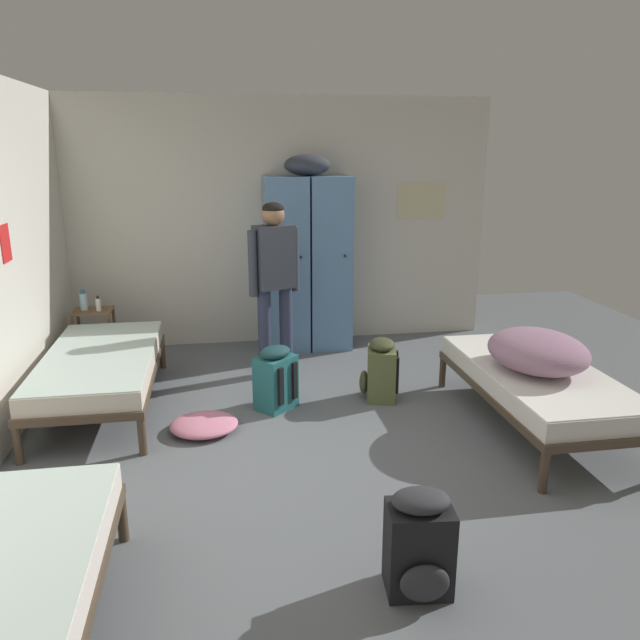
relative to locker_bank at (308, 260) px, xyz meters
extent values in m
plane|color=slate|center=(-0.25, -2.58, -0.97)|extent=(9.15, 9.15, 0.00)
cube|color=beige|center=(-0.25, 0.31, 0.37)|extent=(4.65, 0.06, 2.67)
cube|color=beige|center=(1.33, 0.28, 0.58)|extent=(0.55, 0.01, 0.40)
cube|color=red|center=(-2.51, -1.58, 0.48)|extent=(0.01, 0.20, 0.28)
cube|color=#5B84B2|center=(-0.23, 0.00, -0.04)|extent=(0.44, 0.52, 1.85)
cylinder|color=black|center=(-0.11, -0.27, 0.08)|extent=(0.02, 0.03, 0.02)
cube|color=#5B84B2|center=(0.23, 0.00, -0.04)|extent=(0.44, 0.52, 1.85)
cylinder|color=black|center=(0.35, -0.27, 0.08)|extent=(0.02, 0.03, 0.02)
ellipsoid|color=#333842|center=(0.00, 0.00, 0.99)|extent=(0.48, 0.36, 0.22)
cylinder|color=brown|center=(-2.39, -0.36, -0.69)|extent=(0.03, 0.03, 0.55)
cylinder|color=brown|center=(-2.04, -0.36, -0.69)|extent=(0.03, 0.03, 0.55)
cylinder|color=brown|center=(-2.39, -0.09, -0.69)|extent=(0.03, 0.03, 0.55)
cylinder|color=brown|center=(-2.04, -0.09, -0.69)|extent=(0.03, 0.03, 0.55)
cube|color=brown|center=(-2.21, -0.23, -0.78)|extent=(0.38, 0.30, 0.02)
cube|color=brown|center=(-2.21, -0.23, -0.41)|extent=(0.38, 0.30, 0.02)
cylinder|color=#473828|center=(-1.54, -3.32, -0.83)|extent=(0.06, 0.06, 0.28)
cylinder|color=#473828|center=(1.89, -1.40, -0.83)|extent=(0.06, 0.06, 0.28)
cylinder|color=#473828|center=(1.05, -1.40, -0.83)|extent=(0.06, 0.06, 0.28)
cylinder|color=#473828|center=(1.05, -3.24, -0.83)|extent=(0.06, 0.06, 0.28)
cube|color=#473828|center=(1.47, -2.32, -0.66)|extent=(0.90, 1.90, 0.06)
cube|color=silver|center=(1.47, -2.32, -0.56)|extent=(0.87, 1.84, 0.14)
cube|color=white|center=(1.47, -2.32, -0.48)|extent=(0.86, 1.82, 0.01)
cylinder|color=#473828|center=(-2.38, -2.30, -0.83)|extent=(0.06, 0.06, 0.28)
cylinder|color=#473828|center=(-1.54, -2.30, -0.83)|extent=(0.06, 0.06, 0.28)
cylinder|color=#473828|center=(-2.38, -0.46, -0.83)|extent=(0.06, 0.06, 0.28)
cylinder|color=#473828|center=(-1.54, -0.46, -0.83)|extent=(0.06, 0.06, 0.28)
cube|color=#473828|center=(-1.96, -1.38, -0.66)|extent=(0.90, 1.90, 0.06)
cube|color=beige|center=(-1.96, -1.38, -0.56)|extent=(0.87, 1.84, 0.14)
cube|color=silver|center=(-1.96, -1.38, -0.48)|extent=(0.86, 1.82, 0.01)
ellipsoid|color=gray|center=(1.44, -2.33, -0.33)|extent=(0.72, 0.87, 0.30)
cylinder|color=#2D334C|center=(-0.33, -0.77, -0.54)|extent=(0.13, 0.13, 0.86)
cylinder|color=#2D334C|center=(-0.54, -0.85, -0.54)|extent=(0.13, 0.13, 0.86)
cube|color=#333842|center=(-0.43, -0.81, 0.18)|extent=(0.41, 0.33, 0.59)
cylinder|color=#333842|center=(-0.23, -0.72, 0.14)|extent=(0.08, 0.08, 0.61)
cylinder|color=#333842|center=(-0.64, -0.89, 0.14)|extent=(0.08, 0.08, 0.61)
sphere|color=#936B4C|center=(-0.43, -0.81, 0.58)|extent=(0.21, 0.21, 0.21)
ellipsoid|color=black|center=(-0.43, -0.81, 0.63)|extent=(0.20, 0.20, 0.12)
cylinder|color=#B2DBEA|center=(-2.29, -0.21, -0.32)|extent=(0.07, 0.07, 0.17)
cylinder|color=#2666B2|center=(-2.29, -0.21, -0.22)|extent=(0.04, 0.04, 0.04)
cylinder|color=white|center=(-2.14, -0.27, -0.34)|extent=(0.05, 0.05, 0.12)
cylinder|color=black|center=(-2.14, -0.27, -0.26)|extent=(0.03, 0.03, 0.03)
cube|color=#566038|center=(0.42, -1.58, -0.74)|extent=(0.31, 0.37, 0.46)
ellipsoid|color=#383D23|center=(0.27, -1.54, -0.82)|extent=(0.13, 0.25, 0.20)
ellipsoid|color=#383D23|center=(0.42, -1.58, -0.47)|extent=(0.28, 0.33, 0.10)
cube|color=black|center=(0.57, -1.52, -0.72)|extent=(0.04, 0.05, 0.32)
cube|color=black|center=(0.53, -1.69, -0.72)|extent=(0.04, 0.05, 0.32)
cube|color=black|center=(-0.03, -3.97, -0.74)|extent=(0.34, 0.27, 0.46)
ellipsoid|color=#2D2D33|center=(-0.04, -4.12, -0.82)|extent=(0.25, 0.10, 0.20)
ellipsoid|color=#2D2D33|center=(-0.03, -3.97, -0.47)|extent=(0.31, 0.24, 0.10)
cube|color=black|center=(-0.10, -3.83, -0.72)|extent=(0.05, 0.03, 0.32)
cube|color=black|center=(0.07, -3.84, -0.72)|extent=(0.05, 0.03, 0.32)
cube|color=#23666B|center=(-0.51, -1.63, -0.74)|extent=(0.40, 0.39, 0.46)
ellipsoid|color=#193D42|center=(-0.62, -1.52, -0.82)|extent=(0.23, 0.22, 0.20)
ellipsoid|color=#193D42|center=(-0.51, -1.63, -0.47)|extent=(0.36, 0.35, 0.10)
cube|color=black|center=(-0.36, -1.67, -0.72)|extent=(0.05, 0.05, 0.32)
cube|color=black|center=(-0.49, -1.79, -0.72)|extent=(0.05, 0.05, 0.32)
ellipsoid|color=pink|center=(-1.11, -1.98, -0.92)|extent=(0.53, 0.49, 0.11)
camera|label=1|loc=(-0.94, -6.49, 1.18)|focal=34.70mm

